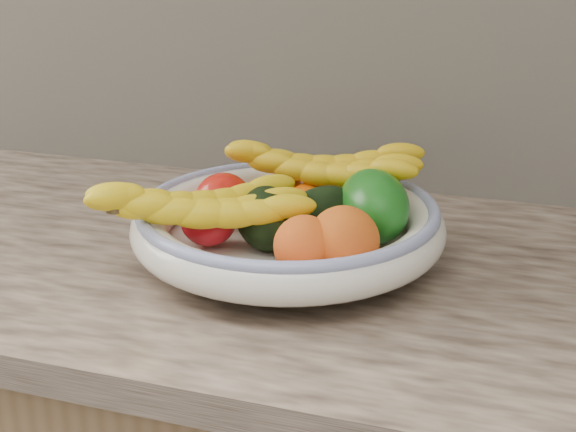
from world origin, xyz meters
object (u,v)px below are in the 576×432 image
(fruit_bowl, at_px, (288,225))
(green_mango, at_px, (373,206))
(banana_bunch_back, at_px, (321,173))
(banana_bunch_front, at_px, (200,213))

(fruit_bowl, xyz_separation_m, green_mango, (0.10, 0.03, 0.03))
(banana_bunch_back, bearing_deg, green_mango, -43.47)
(banana_bunch_back, distance_m, banana_bunch_front, 0.20)
(banana_bunch_back, xyz_separation_m, banana_bunch_front, (-0.10, -0.17, -0.01))
(fruit_bowl, relative_size, banana_bunch_back, 1.39)
(fruit_bowl, height_order, banana_bunch_front, banana_bunch_front)
(banana_bunch_back, bearing_deg, banana_bunch_front, -123.44)
(banana_bunch_front, bearing_deg, fruit_bowl, 8.60)
(green_mango, bearing_deg, banana_bunch_back, 109.66)
(fruit_bowl, bearing_deg, banana_bunch_front, -137.21)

